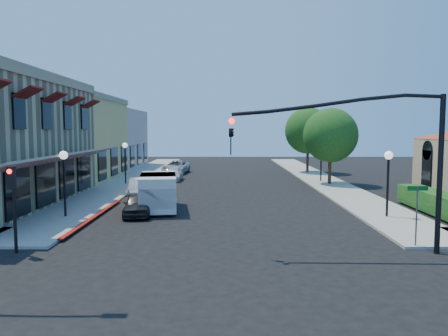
{
  "coord_description": "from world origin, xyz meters",
  "views": [
    {
      "loc": [
        -0.03,
        -14.74,
        4.7
      ],
      "look_at": [
        -0.1,
        8.89,
        2.6
      ],
      "focal_mm": 35.0,
      "sensor_mm": 36.0,
      "label": 1
    }
  ],
  "objects_px": {
    "parked_car_b": "(139,187)",
    "street_tree_a": "(330,135)",
    "white_van": "(158,190)",
    "lamppost_left_near": "(64,167)",
    "street_tree_b": "(308,131)",
    "parked_car_c": "(173,175)",
    "lamppost_right_near": "(388,167)",
    "parked_car_d": "(176,167)",
    "lamppost_left_far": "(125,153)",
    "parked_car_a": "(138,204)",
    "secondary_signal": "(13,193)",
    "street_name_sign": "(417,206)",
    "signal_mast_arm": "(384,146)",
    "lamppost_right_far": "(321,151)"
  },
  "relations": [
    {
      "from": "secondary_signal",
      "to": "lamppost_left_near",
      "type": "height_order",
      "value": "lamppost_left_near"
    },
    {
      "from": "street_name_sign",
      "to": "street_tree_b",
      "type": "bearing_deg",
      "value": 87.5
    },
    {
      "from": "secondary_signal",
      "to": "street_name_sign",
      "type": "relative_size",
      "value": 1.33
    },
    {
      "from": "street_tree_a",
      "to": "secondary_signal",
      "type": "relative_size",
      "value": 1.95
    },
    {
      "from": "signal_mast_arm",
      "to": "street_name_sign",
      "type": "height_order",
      "value": "signal_mast_arm"
    },
    {
      "from": "parked_car_c",
      "to": "lamppost_left_near",
      "type": "bearing_deg",
      "value": -100.95
    },
    {
      "from": "white_van",
      "to": "lamppost_right_near",
      "type": "bearing_deg",
      "value": -10.64
    },
    {
      "from": "street_tree_a",
      "to": "street_name_sign",
      "type": "height_order",
      "value": "street_tree_a"
    },
    {
      "from": "parked_car_c",
      "to": "lamppost_right_near",
      "type": "bearing_deg",
      "value": -50.53
    },
    {
      "from": "signal_mast_arm",
      "to": "parked_car_d",
      "type": "relative_size",
      "value": 1.62
    },
    {
      "from": "street_tree_a",
      "to": "signal_mast_arm",
      "type": "xyz_separation_m",
      "value": [
        -2.94,
        -20.5,
        -0.11
      ]
    },
    {
      "from": "lamppost_right_far",
      "to": "parked_car_c",
      "type": "relative_size",
      "value": 0.95
    },
    {
      "from": "street_tree_a",
      "to": "signal_mast_arm",
      "type": "height_order",
      "value": "street_tree_a"
    },
    {
      "from": "street_tree_a",
      "to": "parked_car_a",
      "type": "height_order",
      "value": "street_tree_a"
    },
    {
      "from": "street_tree_b",
      "to": "parked_car_d",
      "type": "xyz_separation_m",
      "value": [
        -14.09,
        -0.47,
        -3.86
      ]
    },
    {
      "from": "lamppost_right_near",
      "to": "parked_car_b",
      "type": "height_order",
      "value": "lamppost_right_near"
    },
    {
      "from": "parked_car_c",
      "to": "lamppost_right_far",
      "type": "bearing_deg",
      "value": -2.75
    },
    {
      "from": "parked_car_b",
      "to": "street_tree_a",
      "type": "bearing_deg",
      "value": 14.16
    },
    {
      "from": "street_tree_a",
      "to": "secondary_signal",
      "type": "bearing_deg",
      "value": -129.21
    },
    {
      "from": "parked_car_d",
      "to": "street_tree_a",
      "type": "bearing_deg",
      "value": -27.97
    },
    {
      "from": "lamppost_left_near",
      "to": "parked_car_c",
      "type": "bearing_deg",
      "value": 77.69
    },
    {
      "from": "street_name_sign",
      "to": "parked_car_b",
      "type": "xyz_separation_m",
      "value": [
        -13.7,
        13.88,
        -1.09
      ]
    },
    {
      "from": "street_tree_a",
      "to": "parked_car_c",
      "type": "xyz_separation_m",
      "value": [
        -13.6,
        2.95,
        -3.65
      ]
    },
    {
      "from": "signal_mast_arm",
      "to": "lamppost_right_near",
      "type": "relative_size",
      "value": 2.24
    },
    {
      "from": "signal_mast_arm",
      "to": "lamppost_left_far",
      "type": "xyz_separation_m",
      "value": [
        -14.36,
        20.5,
        -1.35
      ]
    },
    {
      "from": "white_van",
      "to": "street_tree_a",
      "type": "bearing_deg",
      "value": 42.49
    },
    {
      "from": "lamppost_left_far",
      "to": "parked_car_a",
      "type": "bearing_deg",
      "value": -74.35
    },
    {
      "from": "lamppost_right_far",
      "to": "parked_car_a",
      "type": "relative_size",
      "value": 1.0
    },
    {
      "from": "street_tree_b",
      "to": "parked_car_c",
      "type": "bearing_deg",
      "value": -152.61
    },
    {
      "from": "white_van",
      "to": "lamppost_left_near",
      "type": "bearing_deg",
      "value": -152.91
    },
    {
      "from": "street_name_sign",
      "to": "parked_car_d",
      "type": "distance_m",
      "value": 32.01
    },
    {
      "from": "street_tree_b",
      "to": "signal_mast_arm",
      "type": "height_order",
      "value": "street_tree_b"
    },
    {
      "from": "lamppost_left_far",
      "to": "lamppost_right_near",
      "type": "relative_size",
      "value": 1.0
    },
    {
      "from": "signal_mast_arm",
      "to": "parked_car_b",
      "type": "xyz_separation_m",
      "value": [
        -12.06,
        14.58,
        -3.48
      ]
    },
    {
      "from": "street_tree_b",
      "to": "white_van",
      "type": "distance_m",
      "value": 25.35
    },
    {
      "from": "signal_mast_arm",
      "to": "secondary_signal",
      "type": "xyz_separation_m",
      "value": [
        -13.86,
        -0.09,
        -1.77
      ]
    },
    {
      "from": "street_name_sign",
      "to": "lamppost_right_far",
      "type": "distance_m",
      "value": 21.85
    },
    {
      "from": "signal_mast_arm",
      "to": "lamppost_left_near",
      "type": "distance_m",
      "value": 15.82
    },
    {
      "from": "lamppost_left_near",
      "to": "lamppost_right_near",
      "type": "distance_m",
      "value": 17.0
    },
    {
      "from": "secondary_signal",
      "to": "lamppost_right_near",
      "type": "height_order",
      "value": "lamppost_right_near"
    },
    {
      "from": "signal_mast_arm",
      "to": "parked_car_a",
      "type": "xyz_separation_m",
      "value": [
        -10.66,
        7.3,
        -3.48
      ]
    },
    {
      "from": "street_tree_a",
      "to": "white_van",
      "type": "bearing_deg",
      "value": -137.51
    },
    {
      "from": "lamppost_right_near",
      "to": "parked_car_d",
      "type": "xyz_separation_m",
      "value": [
        -13.79,
        23.53,
        -2.05
      ]
    },
    {
      "from": "street_tree_a",
      "to": "white_van",
      "type": "height_order",
      "value": "street_tree_a"
    },
    {
      "from": "lamppost_left_near",
      "to": "parked_car_d",
      "type": "height_order",
      "value": "lamppost_left_near"
    },
    {
      "from": "white_van",
      "to": "parked_car_c",
      "type": "height_order",
      "value": "white_van"
    },
    {
      "from": "secondary_signal",
      "to": "lamppost_right_near",
      "type": "distance_m",
      "value": 17.77
    },
    {
      "from": "parked_car_c",
      "to": "parked_car_d",
      "type": "height_order",
      "value": "parked_car_d"
    },
    {
      "from": "parked_car_a",
      "to": "parked_car_c",
      "type": "bearing_deg",
      "value": 84.41
    },
    {
      "from": "street_tree_b",
      "to": "secondary_signal",
      "type": "distance_m",
      "value": 34.97
    }
  ]
}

